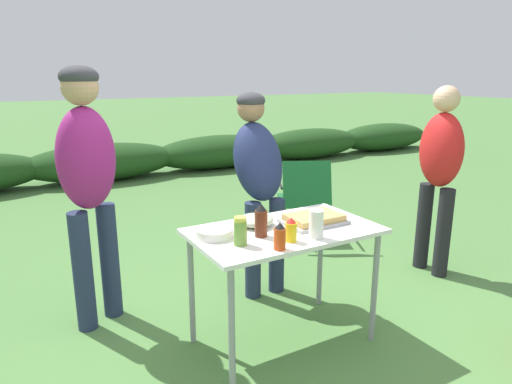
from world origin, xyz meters
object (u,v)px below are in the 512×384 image
Objects in this scene: camp_chair_green_behind_table at (304,195)px; standing_person_in_red_jacket at (258,172)px; standing_person_in_gray_fleece at (440,165)px; mustard_bottle at (291,230)px; relish_jar at (240,231)px; bbq_sauce_bottle at (261,221)px; food_tray at (314,219)px; standing_person_in_dark_puffer at (88,172)px; plate_stack at (215,233)px; hot_sauce_bottle at (280,237)px; paper_cup_stack at (316,224)px; mixing_bowl at (256,220)px; folding_table at (284,241)px.

standing_person_in_red_jacket is at bearing -116.00° from camp_chair_green_behind_table.
standing_person_in_red_jacket is 1.49m from standing_person_in_gray_fleece.
mustard_bottle is at bearing -73.53° from standing_person_in_gray_fleece.
camp_chair_green_behind_table is (1.51, 1.51, -0.35)m from relish_jar.
standing_person_in_gray_fleece is at bearing 9.26° from bbq_sauce_bottle.
mustard_bottle is (0.10, -0.15, -0.03)m from bbq_sauce_bottle.
standing_person_in_red_jacket reaches higher than food_tray.
camp_chair_green_behind_table is at bearing -154.63° from standing_person_in_gray_fleece.
mustard_bottle is (0.26, -0.09, -0.01)m from relish_jar.
food_tray is 1.73m from camp_chair_green_behind_table.
standing_person_in_red_jacket is 0.97× the size of standing_person_in_gray_fleece.
standing_person_in_red_jacket is 0.89× the size of standing_person_in_dark_puffer.
bbq_sauce_bottle is at bearing -117.50° from standing_person_in_red_jacket.
standing_person_in_dark_puffer is (-0.86, 1.00, 0.23)m from mustard_bottle.
relish_jar is (0.07, -0.18, 0.05)m from plate_stack.
camp_chair_green_behind_table is at bearing 50.78° from hot_sauce_bottle.
relish_jar is 1.15× the size of mustard_bottle.
relish_jar is 0.09× the size of standing_person_in_dark_puffer.
hot_sauce_bottle is 1.93m from standing_person_in_gray_fleece.
standing_person_in_red_jacket is at bearing 79.76° from paper_cup_stack.
standing_person_in_gray_fleece is 0.92× the size of standing_person_in_dark_puffer.
bbq_sauce_bottle is 0.23× the size of camp_chair_green_behind_table.
relish_jar is (-0.16, -0.06, -0.02)m from bbq_sauce_bottle.
standing_person_in_red_jacket is at bearing 88.34° from food_tray.
mixing_bowl is at bearing 157.90° from food_tray.
food_tray is at bearing -90.00° from standing_person_in_red_jacket.
standing_person_in_gray_fleece is (1.43, -0.45, -0.01)m from standing_person_in_red_jacket.
plate_stack is at bearing 111.13° from relish_jar.
hot_sauce_bottle is at bearing -47.09° from relish_jar.
standing_person_in_red_jacket reaches higher than paper_cup_stack.
relish_jar is (-0.41, 0.12, -0.00)m from paper_cup_stack.
hot_sauce_bottle is at bearing -112.50° from standing_person_in_red_jacket.
hot_sauce_bottle is at bearing -72.41° from standing_person_in_gray_fleece.
hot_sauce_bottle reaches higher than food_tray.
paper_cup_stack is 0.10× the size of standing_person_in_gray_fleece.
paper_cup_stack reaches higher than hot_sauce_bottle.
folding_table is 0.73× the size of standing_person_in_red_jacket.
standing_person_in_dark_puffer is (-0.94, 0.81, 0.37)m from folding_table.
mixing_bowl is at bearing 118.08° from paper_cup_stack.
relish_jar is at bearing -170.01° from food_tray.
hot_sauce_bottle is at bearing -94.20° from bbq_sauce_bottle.
standing_person_in_dark_puffer reaches higher than relish_jar.
standing_person_in_dark_puffer reaches higher than food_tray.
camp_chair_green_behind_table is (1.35, 1.45, -0.36)m from bbq_sauce_bottle.
bbq_sauce_bottle reaches higher than camp_chair_green_behind_table.
camp_chair_green_behind_table is at bearing 52.11° from mustard_bottle.
standing_person_in_dark_puffer is 2.02× the size of camp_chair_green_behind_table.
camp_chair_green_behind_table is at bearing 56.04° from paper_cup_stack.
paper_cup_stack is 0.27m from hot_sauce_bottle.
paper_cup_stack is at bearing -73.29° from standing_person_in_dark_puffer.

